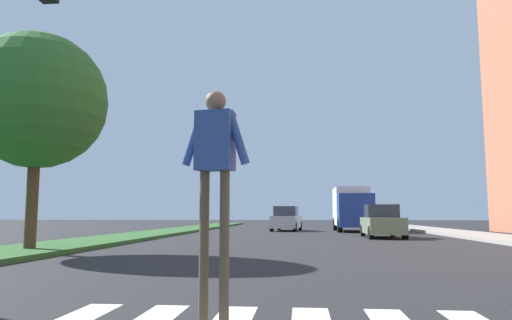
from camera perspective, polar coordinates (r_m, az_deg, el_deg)
The scene contains 9 objects.
ground_plane at distance 26.93m, azimuth 5.72°, elevation -9.10°, with size 140.00×140.00×0.00m, color #262628.
median_strip at distance 26.36m, azimuth -13.66°, elevation -8.84°, with size 3.10×64.00×0.15m, color #2D5B28.
tree_mid at distance 16.75m, azimuth -24.95°, elevation 6.51°, with size 4.38×4.38×6.87m.
sidewalk_right at distance 26.64m, azimuth 26.33°, elevation -8.32°, with size 3.00×64.00×0.15m, color #9E9991.
traffic_light_gantry at distance 8.74m, azimuth -23.50°, elevation 15.62°, with size 10.67×0.30×6.00m.
pedestrian_performer at distance 4.87m, azimuth -5.00°, elevation -1.15°, with size 0.75×0.30×2.49m.
sedan_midblock at distance 25.25m, azimuth 15.01°, elevation -7.30°, with size 1.85×4.11×1.69m.
sedan_distant at distance 34.39m, azimuth 3.71°, elevation -7.21°, with size 2.24×4.51×1.76m.
truck_box_delivery at distance 34.16m, azimuth 11.54°, elevation -5.72°, with size 2.40×6.20×3.10m.
Camera 1 is at (-0.10, 3.09, 1.20)m, focal length 33.02 mm.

